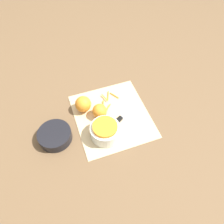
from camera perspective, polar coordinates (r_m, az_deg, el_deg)
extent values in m
plane|color=brown|center=(1.12, 0.00, -1.09)|extent=(4.00, 4.00, 0.00)
cube|color=#CCB284|center=(1.12, 0.00, -1.00)|extent=(0.40, 0.37, 0.01)
cylinder|color=silver|center=(1.03, -1.79, -5.06)|extent=(0.14, 0.14, 0.07)
cylinder|color=orange|center=(0.99, -1.84, -3.93)|extent=(0.11, 0.11, 0.02)
cylinder|color=black|center=(1.06, -14.69, -5.98)|extent=(0.16, 0.16, 0.05)
cube|color=black|center=(1.08, 0.54, -3.25)|extent=(0.07, 0.11, 0.02)
cube|color=silver|center=(1.14, 4.72, 0.71)|extent=(0.09, 0.14, 0.00)
sphere|color=orange|center=(1.12, -7.54, 2.07)|extent=(0.08, 0.08, 0.08)
sphere|color=orange|center=(1.09, -3.26, 0.27)|extent=(0.07, 0.07, 0.07)
cube|color=orange|center=(1.20, 0.64, 4.34)|extent=(0.05, 0.03, 0.00)
cube|color=orange|center=(1.20, -1.04, 4.28)|extent=(0.06, 0.03, 0.00)
cube|color=orange|center=(1.15, -2.37, 1.75)|extent=(0.06, 0.03, 0.00)
cube|color=orange|center=(1.14, -0.78, 1.43)|extent=(0.03, 0.03, 0.00)
cube|color=orange|center=(1.14, -1.89, 0.79)|extent=(0.02, 0.03, 0.00)
cube|color=orange|center=(1.18, -2.08, 3.74)|extent=(0.05, 0.02, 0.00)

